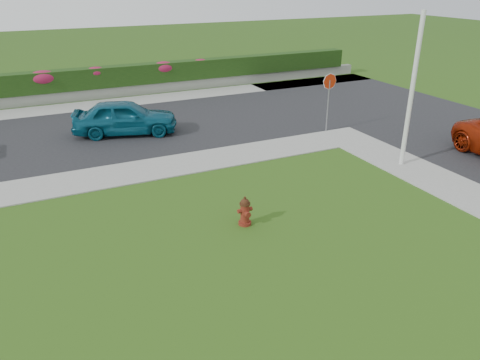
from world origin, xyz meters
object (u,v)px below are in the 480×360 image
sedan_teal (125,117)px  stop_sign (329,89)px  utility_pole (412,92)px  fire_hydrant (245,212)px

sedan_teal → stop_sign: stop_sign is taller
utility_pole → stop_sign: size_ratio=2.08×
fire_hydrant → stop_sign: 9.29m
fire_hydrant → stop_sign: (6.92, 6.02, 1.52)m
utility_pole → fire_hydrant: bearing=-167.6°
fire_hydrant → stop_sign: size_ratio=0.33×
sedan_teal → fire_hydrant: bearing=-156.5°
sedan_teal → stop_sign: bearing=-96.2°
fire_hydrant → utility_pole: bearing=11.3°
fire_hydrant → utility_pole: (7.12, 1.56, 2.28)m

